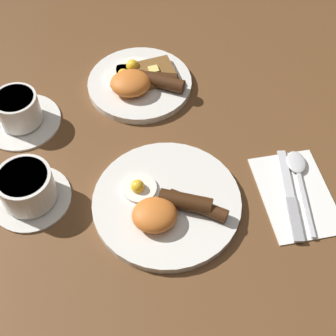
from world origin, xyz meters
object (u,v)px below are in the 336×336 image
breakfast_plate_near (167,204)px  teacup_far (19,112)px  knife (291,199)px  spoon (298,170)px  teacup_near (27,189)px  breakfast_plate_far (140,81)px

breakfast_plate_near → teacup_far: bearing=138.3°
teacup_far → knife: (0.48, -0.25, -0.02)m
knife → spoon: spoon is taller
spoon → teacup_near: bearing=95.3°
teacup_far → knife: 0.54m
teacup_near → knife: bearing=-7.5°
breakfast_plate_far → teacup_far: (-0.24, -0.07, 0.01)m
teacup_far → spoon: (0.51, -0.19, -0.02)m
breakfast_plate_far → teacup_far: bearing=-163.8°
teacup_far → spoon: bearing=-20.4°
breakfast_plate_near → teacup_far: 0.35m
spoon → breakfast_plate_far: bearing=51.2°
breakfast_plate_near → spoon: size_ratio=1.42×
teacup_near → spoon: 0.48m
knife → teacup_near: bearing=88.6°
breakfast_plate_near → teacup_near: 0.24m
breakfast_plate_near → teacup_far: (-0.26, 0.23, 0.02)m
breakfast_plate_near → knife: breakfast_plate_near is taller
breakfast_plate_far → spoon: size_ratio=1.20×
teacup_far → knife: bearing=-27.2°
teacup_far → knife: teacup_far is taller
breakfast_plate_near → teacup_near: (-0.24, 0.05, 0.02)m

